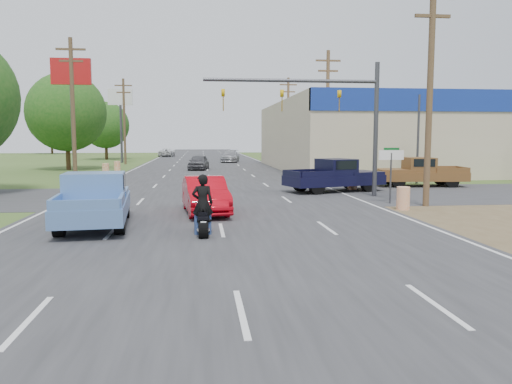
{
  "coord_description": "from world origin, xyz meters",
  "views": [
    {
      "loc": [
        -0.69,
        -8.49,
        3.08
      ],
      "look_at": [
        1.15,
        7.9,
        1.3
      ],
      "focal_mm": 35.0,
      "sensor_mm": 36.0,
      "label": 1
    }
  ],
  "objects": [
    {
      "name": "barrel_0",
      "position": [
        8.0,
        12.0,
        0.5
      ],
      "size": [
        0.56,
        0.56,
        1.0
      ],
      "primitive_type": "cylinder",
      "color": "orange",
      "rests_on": "ground"
    },
    {
      "name": "ground",
      "position": [
        0.0,
        0.0,
        0.0
      ],
      "size": [
        200.0,
        200.0,
        0.0
      ],
      "primitive_type": "plane",
      "color": "#384F1F",
      "rests_on": "ground"
    },
    {
      "name": "blue_pickup",
      "position": [
        -4.38,
        9.43,
        0.95
      ],
      "size": [
        2.73,
        5.87,
        1.88
      ],
      "rotation": [
        0.0,
        0.0,
        0.1
      ],
      "color": "black",
      "rests_on": "ground"
    },
    {
      "name": "barrel_1",
      "position": [
        8.4,
        20.5,
        0.5
      ],
      "size": [
        0.56,
        0.56,
        1.0
      ],
      "primitive_type": "cylinder",
      "color": "orange",
      "rests_on": "ground"
    },
    {
      "name": "navy_pickup",
      "position": [
        7.13,
        19.54,
        0.96
      ],
      "size": [
        6.12,
        3.86,
        1.9
      ],
      "rotation": [
        0.0,
        0.0,
        -1.26
      ],
      "color": "black",
      "rests_on": "ground"
    },
    {
      "name": "barrel_3",
      "position": [
        -8.2,
        38.0,
        0.5
      ],
      "size": [
        0.56,
        0.56,
        1.0
      ],
      "primitive_type": "cylinder",
      "color": "orange",
      "rests_on": "ground"
    },
    {
      "name": "dirt_verge",
      "position": [
        11.0,
        10.0,
        0.01
      ],
      "size": [
        8.0,
        18.0,
        0.01
      ],
      "primitive_type": "cube",
      "color": "brown",
      "rests_on": "ground"
    },
    {
      "name": "main_road",
      "position": [
        0.0,
        40.0,
        0.01
      ],
      "size": [
        15.0,
        180.0,
        0.02
      ],
      "primitive_type": "cube",
      "color": "#2D2D30",
      "rests_on": "ground"
    },
    {
      "name": "distant_car_grey",
      "position": [
        -0.84,
        40.49,
        0.74
      ],
      "size": [
        2.3,
        4.54,
        1.48
      ],
      "primitive_type": "imported",
      "rotation": [
        0.0,
        0.0,
        -0.13
      ],
      "color": "#4D4D51",
      "rests_on": "ground"
    },
    {
      "name": "utility_pole_6",
      "position": [
        -9.5,
        52.0,
        5.32
      ],
      "size": [
        2.0,
        0.28,
        10.0
      ],
      "color": "#4C3823",
      "rests_on": "ground"
    },
    {
      "name": "red_convertible",
      "position": [
        -0.5,
        11.9,
        0.75
      ],
      "size": [
        2.07,
        4.7,
        1.5
      ],
      "primitive_type": "imported",
      "rotation": [
        0.0,
        0.0,
        0.11
      ],
      "color": "#BC0815",
      "rests_on": "ground"
    },
    {
      "name": "barrel_2",
      "position": [
        -8.5,
        34.0,
        0.5
      ],
      "size": [
        0.56,
        0.56,
        1.0
      ],
      "primitive_type": "cylinder",
      "color": "orange",
      "rests_on": "ground"
    },
    {
      "name": "brown_pickup",
      "position": [
        13.2,
        22.01,
        0.94
      ],
      "size": [
        5.77,
        2.66,
        1.86
      ],
      "rotation": [
        0.0,
        0.0,
        1.48
      ],
      "color": "black",
      "rests_on": "ground"
    },
    {
      "name": "cross_road",
      "position": [
        0.0,
        18.0,
        0.01
      ],
      "size": [
        120.0,
        10.0,
        0.02
      ],
      "primitive_type": "cube",
      "color": "#2D2D30",
      "rests_on": "ground"
    },
    {
      "name": "tree_6",
      "position": [
        -30.0,
        95.0,
        6.51
      ],
      "size": [
        8.82,
        8.82,
        10.92
      ],
      "color": "#422D19",
      "rests_on": "ground"
    },
    {
      "name": "signal_mast",
      "position": [
        5.82,
        17.0,
        4.8
      ],
      "size": [
        9.12,
        0.4,
        7.0
      ],
      "color": "#3F3F44",
      "rests_on": "ground"
    },
    {
      "name": "motorcycle",
      "position": [
        -0.63,
        7.25,
        0.45
      ],
      "size": [
        0.61,
        1.98,
        1.01
      ],
      "rotation": [
        0.0,
        0.0,
        0.02
      ],
      "color": "black",
      "rests_on": "ground"
    },
    {
      "name": "tree_2",
      "position": [
        -14.2,
        66.0,
        4.95
      ],
      "size": [
        6.72,
        6.72,
        8.32
      ],
      "color": "#422D19",
      "rests_on": "ground"
    },
    {
      "name": "distant_car_white",
      "position": [
        -6.21,
        76.02,
        0.66
      ],
      "size": [
        2.76,
        5.01,
        1.33
      ],
      "primitive_type": "imported",
      "rotation": [
        0.0,
        0.0,
        3.02
      ],
      "color": "silver",
      "rests_on": "ground"
    },
    {
      "name": "utility_pole_2",
      "position": [
        9.5,
        31.0,
        5.32
      ],
      "size": [
        2.0,
        0.28,
        10.0
      ],
      "color": "#4C3823",
      "rests_on": "ground"
    },
    {
      "name": "pole_sign_left_near",
      "position": [
        -10.5,
        32.0,
        7.17
      ],
      "size": [
        3.0,
        0.35,
        9.2
      ],
      "color": "#3F3F44",
      "rests_on": "ground"
    },
    {
      "name": "tree_1",
      "position": [
        -13.5,
        42.0,
        5.57
      ],
      "size": [
        7.56,
        7.56,
        9.36
      ],
      "color": "#422D19",
      "rests_on": "ground"
    },
    {
      "name": "pole_sign_left_far",
      "position": [
        -10.5,
        56.0,
        7.17
      ],
      "size": [
        3.0,
        0.35,
        9.2
      ],
      "color": "#3F3F44",
      "rests_on": "ground"
    },
    {
      "name": "utility_pole_3",
      "position": [
        9.5,
        49.0,
        5.32
      ],
      "size": [
        2.0,
        0.28,
        10.0
      ],
      "color": "#4C3823",
      "rests_on": "ground"
    },
    {
      "name": "lane_sign",
      "position": [
        8.2,
        14.0,
        1.9
      ],
      "size": [
        1.2,
        0.08,
        2.52
      ],
      "color": "#3F3F44",
      "rests_on": "ground"
    },
    {
      "name": "distant_car_silver",
      "position": [
        3.15,
        55.88,
        0.78
      ],
      "size": [
        2.94,
        5.64,
        1.56
      ],
      "primitive_type": "imported",
      "rotation": [
        0.0,
        0.0,
        -0.14
      ],
      "color": "#9D9DA1",
      "rests_on": "ground"
    },
    {
      "name": "rider",
      "position": [
        -0.63,
        7.3,
        0.93
      ],
      "size": [
        0.69,
        0.46,
        1.86
      ],
      "primitive_type": "imported",
      "rotation": [
        0.0,
        0.0,
        3.16
      ],
      "color": "black",
      "rests_on": "ground"
    },
    {
      "name": "utility_pole_1",
      "position": [
        9.5,
        13.0,
        5.32
      ],
      "size": [
        2.0,
        0.28,
        10.0
      ],
      "color": "#4C3823",
      "rests_on": "ground"
    },
    {
      "name": "utility_pole_5",
      "position": [
        -9.5,
        28.0,
        5.32
      ],
      "size": [
        2.0,
        0.28,
        10.0
      ],
      "color": "#4C3823",
      "rests_on": "ground"
    },
    {
      "name": "tree_5",
      "position": [
        30.0,
        95.0,
        5.88
      ],
      "size": [
        7.98,
        7.98,
        9.88
      ],
      "color": "#422D19",
      "rests_on": "ground"
    },
    {
      "name": "street_name_sign",
      "position": [
        8.8,
        15.5,
        1.61
      ],
      "size": [
        0.8,
        0.08,
        2.61
      ],
      "color": "#3F3F44",
      "rests_on": "ground"
    }
  ]
}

